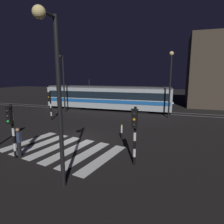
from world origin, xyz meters
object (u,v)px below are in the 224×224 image
Objects in this scene: traffic_light_corner_near_right at (135,128)px; street_lamp_near_kerb at (55,83)px; pedestrian_waiting_at_kerb at (19,142)px; tram at (107,97)px; bollard_island_edge at (122,132)px; traffic_light_corner_far_left at (50,101)px; street_lamp_trackside_right at (170,77)px; street_lamp_trackside_left at (62,77)px; traffic_light_kerb_mid_left at (11,124)px.

street_lamp_near_kerb is at bearing -128.31° from traffic_light_corner_near_right.
tram is at bearing 91.45° from pedestrian_waiting_at_kerb.
traffic_light_corner_far_left is at bearing 156.82° from bollard_island_edge.
traffic_light_corner_near_right reaches higher than traffic_light_corner_far_left.
bollard_island_edge is at bearing -65.42° from tram.
bollard_island_edge is (5.25, -11.47, -1.19)m from tram.
street_lamp_near_kerb is (-2.45, -3.10, 2.33)m from traffic_light_corner_near_right.
street_lamp_near_kerb is 0.97× the size of street_lamp_trackside_right.
street_lamp_trackside_right is 9.90m from bollard_island_edge.
street_lamp_trackside_left is 6.41m from tram.
tram reaches higher than bollard_island_edge.
traffic_light_corner_far_left is at bearing 114.83° from pedestrian_waiting_at_kerb.
street_lamp_trackside_left is (-11.62, 11.95, 2.50)m from traffic_light_corner_near_right.
bollard_island_edge is (-1.73, 3.91, -1.49)m from traffic_light_corner_near_right.
traffic_light_corner_near_right is at bearing 51.69° from street_lamp_near_kerb.
traffic_light_corner_far_left is at bearing -158.09° from street_lamp_trackside_right.
traffic_light_corner_far_left is 8.49m from tram.
traffic_light_kerb_mid_left is at bearing -66.30° from traffic_light_corner_far_left.
street_lamp_trackside_left reaches higher than bollard_island_edge.
traffic_light_corner_far_left is 0.43× the size of street_lamp_trackside_left.
street_lamp_trackside_left is 14.33m from pedestrian_waiting_at_kerb.
traffic_light_corner_far_left is at bearing -76.14° from street_lamp_trackside_left.
street_lamp_trackside_left is at bearing 103.86° from traffic_light_corner_far_left.
traffic_light_corner_near_right is 6.74m from pedestrian_waiting_at_kerb.
traffic_light_corner_near_right reaches higher than bollard_island_edge.
street_lamp_trackside_left is at bearing -143.48° from tram.
traffic_light_corner_far_left is 2.76× the size of bollard_island_edge.
street_lamp_near_kerb reaches higher than bollard_island_edge.
pedestrian_waiting_at_kerb is (-4.12, 2.15, -3.50)m from street_lamp_near_kerb.
street_lamp_trackside_left is at bearing 140.87° from bollard_island_edge.
tram is (-6.98, 15.39, -0.30)m from traffic_light_corner_near_right.
traffic_light_corner_far_left is 0.43× the size of street_lamp_trackside_right.
tram is 12.67m from bollard_island_edge.
street_lamp_trackside_left reaches higher than street_lamp_trackside_right.
traffic_light_kerb_mid_left is 0.44× the size of street_lamp_trackside_right.
traffic_light_corner_far_left is at bearing 143.94° from traffic_light_corner_near_right.
traffic_light_kerb_mid_left is at bearing -133.20° from bollard_island_edge.
traffic_light_corner_far_left is 9.82m from traffic_light_kerb_mid_left.
traffic_light_corner_near_right is 4.53m from bollard_island_edge.
traffic_light_corner_far_left is 1.79× the size of pedestrian_waiting_at_kerb.
traffic_light_corner_far_left is 0.99× the size of traffic_light_corner_near_right.
pedestrian_waiting_at_kerb is 1.54× the size of bollard_island_edge.
street_lamp_trackside_right is 4.15× the size of pedestrian_waiting_at_kerb.
traffic_light_kerb_mid_left reaches higher than traffic_light_corner_far_left.
traffic_light_kerb_mid_left is 16.69m from tram.
traffic_light_kerb_mid_left is 14.38m from street_lamp_trackside_left.
traffic_light_corner_far_left is at bearing 113.70° from traffic_light_kerb_mid_left.
street_lamp_trackside_left is at bearing -177.73° from street_lamp_trackside_right.
traffic_light_kerb_mid_left is 0.18× the size of tram.
traffic_light_corner_near_right is at bearing 8.21° from pedestrian_waiting_at_kerb.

